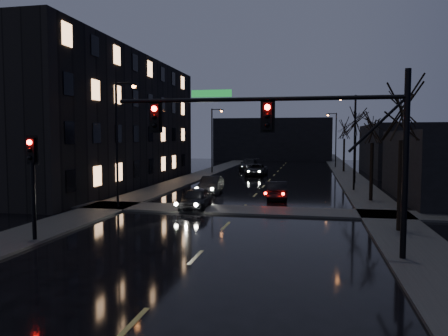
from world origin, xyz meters
The scene contains 21 objects.
sidewalk_left centered at (-8.50, 35.00, 0.06)m, with size 3.00×140.00×0.12m, color #2D2D2B.
sidewalk_right centered at (8.50, 35.00, 0.06)m, with size 3.00×140.00×0.12m, color #2D2D2B.
sidewalk_cross centered at (0.00, 18.50, 0.06)m, with size 40.00×3.00×0.12m, color #2D2D2B.
apartment_block centered at (-16.50, 30.00, 6.00)m, with size 12.00×30.00×12.00m, color black.
commercial_right_far centered at (17.00, 48.00, 3.00)m, with size 12.00×18.00×6.00m, color black.
far_block centered at (-3.00, 78.00, 4.00)m, with size 22.00×10.00×8.00m, color black.
signal_mast centered at (3.85, 9.00, 4.87)m, with size 11.11×0.41×7.00m.
signal_pole_left centered at (-7.50, 8.99, 3.01)m, with size 0.35×0.41×4.53m.
tree_near centered at (8.40, 14.00, 6.22)m, with size 3.52×3.52×8.08m.
tree_mid_a centered at (8.40, 24.00, 5.83)m, with size 3.30×3.30×7.58m.
tree_mid_b centered at (8.40, 36.00, 6.61)m, with size 3.74×3.74×8.59m.
tree_far centered at (8.40, 50.00, 6.06)m, with size 3.43×3.43×7.88m.
streetlight_l_near centered at (-7.58, 18.00, 4.77)m, with size 1.53×0.28×8.00m.
streetlight_l_far centered at (-7.58, 45.00, 4.77)m, with size 1.53×0.28×8.00m.
streetlight_r_mid centered at (7.58, 30.00, 4.77)m, with size 1.53×0.28×8.00m.
streetlight_r_far centered at (7.58, 58.00, 4.77)m, with size 1.53×0.28×8.00m.
oncoming_car_a centered at (-2.82, 18.59, 0.68)m, with size 1.60×3.97×1.35m, color black.
oncoming_car_b centered at (-3.60, 26.17, 0.69)m, with size 1.46×4.18×1.38m, color black.
oncoming_car_c centered at (-2.01, 42.91, 0.68)m, with size 2.26×4.90×1.36m, color black.
oncoming_car_d centered at (-3.96, 50.91, 0.77)m, with size 2.15×5.29×1.54m, color black.
lead_car centered at (1.83, 24.00, 0.67)m, with size 1.41×4.05×1.34m, color black.
Camera 1 is at (4.23, -7.73, 4.58)m, focal length 35.00 mm.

